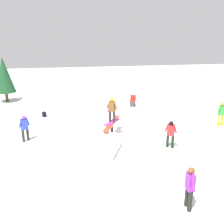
# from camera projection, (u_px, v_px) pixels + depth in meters

# --- Properties ---
(ground_plane) EXTENTS (60.00, 60.00, 0.00)m
(ground_plane) POSITION_uv_depth(u_px,v_px,m) (112.00, 137.00, 13.97)
(ground_plane) COLOR white
(rail_feature) EXTENTS (2.47, 1.34, 0.84)m
(rail_feature) POSITION_uv_depth(u_px,v_px,m) (112.00, 125.00, 13.75)
(rail_feature) COLOR black
(rail_feature) RESTS_ON ground
(snow_kicker_ramp) EXTENTS (2.26, 2.12, 0.67)m
(snow_kicker_ramp) POSITION_uv_depth(u_px,v_px,m) (102.00, 145.00, 12.12)
(snow_kicker_ramp) COLOR white
(snow_kicker_ramp) RESTS_ON ground
(main_rider_on_rail) EXTENTS (1.19, 1.12, 1.39)m
(main_rider_on_rail) POSITION_uv_depth(u_px,v_px,m) (112.00, 110.00, 13.50)
(main_rider_on_rail) COLOR #C53199
(main_rider_on_rail) RESTS_ON rail_feature
(bystander_blue) EXTENTS (0.44, 0.56, 1.43)m
(bystander_blue) POSITION_uv_depth(u_px,v_px,m) (25.00, 127.00, 13.15)
(bystander_blue) COLOR #2B2722
(bystander_blue) RESTS_ON ground
(bystander_red) EXTENTS (0.45, 0.55, 1.41)m
(bystander_red) POSITION_uv_depth(u_px,v_px,m) (171.00, 133.00, 12.41)
(bystander_red) COLOR black
(bystander_red) RESTS_ON ground
(bystander_green) EXTENTS (0.27, 0.63, 1.53)m
(bystander_green) POSITION_uv_depth(u_px,v_px,m) (221.00, 113.00, 15.24)
(bystander_green) COLOR gold
(bystander_green) RESTS_ON ground
(bystander_purple) EXTENTS (0.65, 0.25, 1.52)m
(bystander_purple) POSITION_uv_depth(u_px,v_px,m) (190.00, 186.00, 8.01)
(bystander_purple) COLOR black
(bystander_purple) RESTS_ON ground
(loose_snowboard_magenta) EXTENTS (1.37, 0.57, 0.02)m
(loose_snowboard_magenta) POSITION_uv_depth(u_px,v_px,m) (110.00, 109.00, 18.86)
(loose_snowboard_magenta) COLOR #D32F9A
(loose_snowboard_magenta) RESTS_ON ground
(folding_chair) EXTENTS (0.58, 0.58, 0.88)m
(folding_chair) POSITION_uv_depth(u_px,v_px,m) (133.00, 101.00, 19.66)
(folding_chair) COLOR #3F3F44
(folding_chair) RESTS_ON ground
(backpack_on_snow) EXTENTS (0.37, 0.33, 0.34)m
(backpack_on_snow) POSITION_uv_depth(u_px,v_px,m) (44.00, 114.00, 17.23)
(backpack_on_snow) COLOR black
(backpack_on_snow) RESTS_ON ground
(pine_tree_near) EXTENTS (1.63, 1.63, 3.71)m
(pine_tree_near) POSITION_uv_depth(u_px,v_px,m) (4.00, 75.00, 20.42)
(pine_tree_near) COLOR #4C331E
(pine_tree_near) RESTS_ON ground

